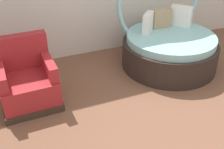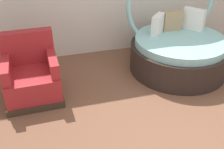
# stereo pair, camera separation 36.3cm
# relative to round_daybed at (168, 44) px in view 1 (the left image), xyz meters

# --- Properties ---
(ground_plane) EXTENTS (8.00, 8.00, 0.02)m
(ground_plane) POSITION_rel_round_daybed_xyz_m (-0.60, -1.43, -0.40)
(ground_plane) COLOR brown
(round_daybed) EXTENTS (1.65, 1.65, 1.89)m
(round_daybed) POSITION_rel_round_daybed_xyz_m (0.00, 0.00, 0.00)
(round_daybed) COLOR #2D231E
(round_daybed) RESTS_ON ground_plane
(red_armchair) EXTENTS (0.82, 0.82, 0.94)m
(red_armchair) POSITION_rel_round_daybed_xyz_m (-2.45, -0.19, -0.06)
(red_armchair) COLOR #38281E
(red_armchair) RESTS_ON ground_plane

